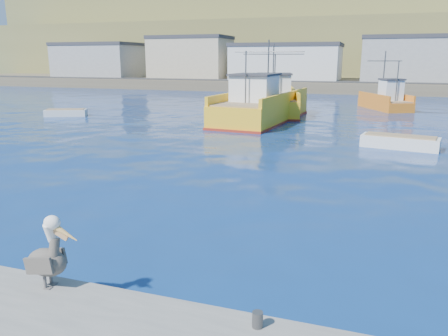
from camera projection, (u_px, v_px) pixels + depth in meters
name	position (u px, v px, depth m)	size (l,w,h in m)	color
ground	(182.00, 252.00, 12.05)	(260.00, 260.00, 0.00)	navy
dock_bollards	(139.00, 297.00, 8.58)	(36.20, 0.20, 0.30)	#4C4C4C
far_shore	(358.00, 43.00, 110.15)	(200.00, 81.00, 24.00)	brown
trawler_yellow_a	(261.00, 107.00, 37.11)	(6.25, 14.07, 6.82)	yellow
trawler_yellow_b	(273.00, 101.00, 42.56)	(7.28, 13.23, 6.67)	yellow
boat_orange	(386.00, 100.00, 45.42)	(5.57, 7.68, 5.94)	orange
skiff_left	(66.00, 113.00, 40.44)	(3.90, 2.70, 0.80)	silver
skiff_mid	(400.00, 143.00, 25.97)	(4.56, 2.29, 0.95)	silver
pelican	(48.00, 256.00, 9.11)	(1.31, 0.59, 1.61)	#595451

